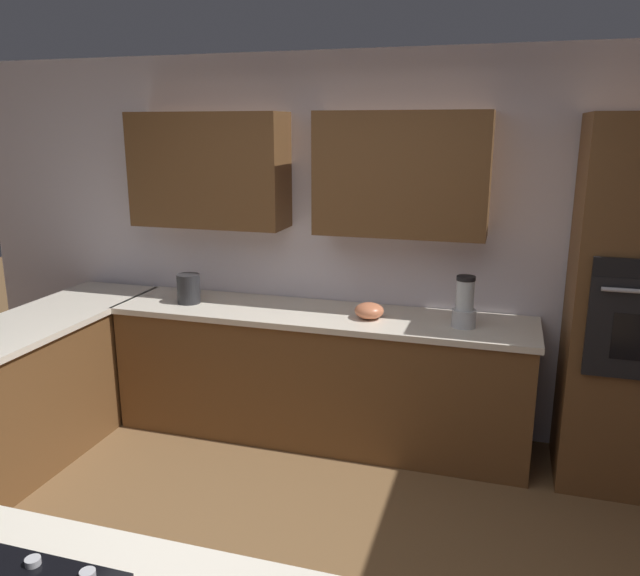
{
  "coord_description": "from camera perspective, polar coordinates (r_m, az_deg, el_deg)",
  "views": [
    {
      "loc": [
        -1.07,
        2.14,
        2.11
      ],
      "look_at": [
        0.03,
        -1.5,
        1.13
      ],
      "focal_mm": 35.21,
      "sensor_mm": 36.0,
      "label": 1
    }
  ],
  "objects": [
    {
      "name": "countertop_back",
      "position": [
        4.22,
        -0.07,
        -2.49
      ],
      "size": [
        2.84,
        0.64,
        0.04
      ],
      "primitive_type": "cube",
      "color": "silver",
      "rests_on": "lower_cabinets_back"
    },
    {
      "name": "lower_cabinets_back",
      "position": [
        4.37,
        -0.07,
        -8.14
      ],
      "size": [
        2.8,
        0.6,
        0.86
      ],
      "primitive_type": "cube",
      "color": "brown",
      "rests_on": "ground"
    },
    {
      "name": "mixing_bowl",
      "position": [
        4.08,
        4.49,
        -2.07
      ],
      "size": [
        0.19,
        0.19,
        0.1
      ],
      "primitive_type": "ellipsoid",
      "color": "#CC724C",
      "rests_on": "countertop_back"
    },
    {
      "name": "wall_back",
      "position": [
        4.39,
        1.46,
        5.68
      ],
      "size": [
        6.0,
        0.44,
        2.6
      ],
      "color": "silver",
      "rests_on": "ground"
    },
    {
      "name": "kettle",
      "position": [
        4.51,
        -11.85,
        -0.06
      ],
      "size": [
        0.16,
        0.16,
        0.21
      ],
      "primitive_type": "cylinder",
      "color": "#262628",
      "rests_on": "countertop_back"
    },
    {
      "name": "blender",
      "position": [
        3.98,
        13.0,
        -1.53
      ],
      "size": [
        0.15,
        0.15,
        0.32
      ],
      "color": "silver",
      "rests_on": "countertop_back"
    }
  ]
}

